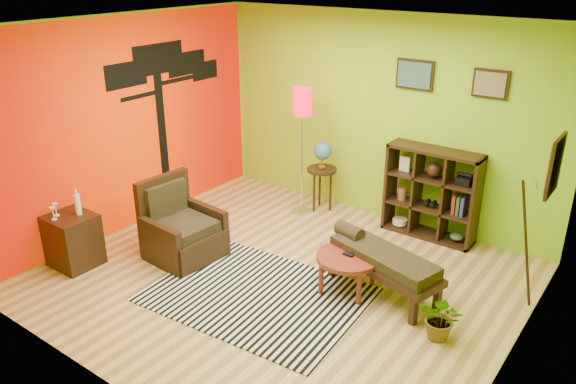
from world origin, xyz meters
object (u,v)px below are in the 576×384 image
Objects in this scene: armchair at (181,233)px; globe_table at (322,159)px; bench at (381,259)px; potted_plant at (441,323)px; cube_shelf at (432,194)px; side_cabinet at (73,240)px; coffee_table at (348,260)px; floor_lamp at (302,113)px.

globe_table reaches higher than armchair.
bench is (1.71, -1.46, -0.39)m from globe_table.
cube_shelf is at bearing 116.06° from potted_plant.
side_cabinet is 2.09× the size of potted_plant.
bench is (3.21, 1.62, 0.08)m from side_cabinet.
coffee_table is 0.49× the size of bench.
potted_plant is at bearing 5.39° from armchair.
armchair is 1.02× the size of side_cabinet.
armchair is 1.26m from side_cabinet.
globe_table is (-1.41, 1.64, 0.41)m from coffee_table.
armchair is at bearing -163.32° from bench.
armchair is 3.23m from cube_shelf.
cube_shelf reaches higher than coffee_table.
globe_table is 0.86× the size of cube_shelf.
floor_lamp is 2.02m from cube_shelf.
potted_plant is (2.75, -1.60, -1.29)m from floor_lamp.
cube_shelf is 0.84× the size of bench.
coffee_table is 2.37m from floor_lamp.
potted_plant is at bearing -30.12° from floor_lamp.
cube_shelf reaches higher than globe_table.
potted_plant is at bearing -35.71° from globe_table.
cube_shelf reaches higher than bench.
side_cabinet is 3.46m from globe_table.
coffee_table is at bearing 14.18° from armchair.
potted_plant is at bearing -10.40° from coffee_table.
bench is at bearing 31.84° from coffee_table.
potted_plant is at bearing 16.65° from side_cabinet.
side_cabinet is 0.79× the size of cube_shelf.
side_cabinet is at bearing -134.16° from cube_shelf.
bench is 3.12× the size of potted_plant.
globe_table is at bearing -175.45° from cube_shelf.
cube_shelf is at bearing 12.29° from floor_lamp.
bench is (1.88, -1.20, -1.07)m from floor_lamp.
floor_lamp is at bearing -123.14° from globe_table.
cube_shelf is (1.78, 0.39, -0.87)m from floor_lamp.
globe_table reaches higher than potted_plant.
cube_shelf is (1.61, 0.13, -0.18)m from globe_table.
floor_lamp is 1.75× the size of globe_table.
floor_lamp is at bearing 138.86° from coffee_table.
bench is (2.35, 0.71, 0.10)m from armchair.
floor_lamp is 1.51× the size of cube_shelf.
coffee_table is 0.72× the size of armchair.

